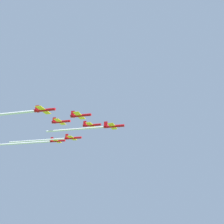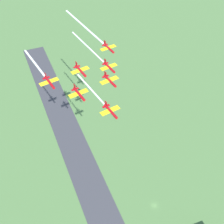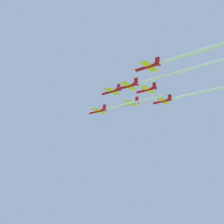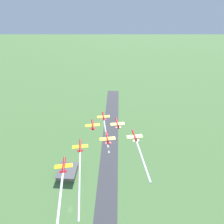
% 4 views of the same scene
% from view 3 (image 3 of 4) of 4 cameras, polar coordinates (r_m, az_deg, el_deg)
% --- Properties ---
extents(jet_0, '(10.95, 10.54, 3.66)m').
position_cam_3_polar(jet_0, '(169.93, -2.51, 0.18)').
color(jet_0, '#B20C14').
extents(jet_1, '(10.95, 10.54, 3.66)m').
position_cam_3_polar(jet_1, '(156.61, -0.02, 3.80)').
color(jet_1, '#B20C14').
extents(jet_2, '(10.95, 10.54, 3.66)m').
position_cam_3_polar(jet_2, '(170.21, 3.42, 1.59)').
color(jet_2, '#B20C14').
extents(jet_3, '(10.95, 10.54, 3.66)m').
position_cam_3_polar(jet_3, '(140.41, 2.99, 4.77)').
color(jet_3, '#B20C14').
extents(jet_4, '(10.95, 10.54, 3.66)m').
position_cam_3_polar(jet_4, '(156.49, 6.44, 4.07)').
color(jet_4, '#B20C14').
extents(jet_5, '(10.95, 10.54, 3.66)m').
position_cam_3_polar(jet_5, '(171.22, 9.32, 1.99)').
color(jet_5, '#B20C14').
extents(jet_6, '(10.95, 10.54, 3.66)m').
position_cam_3_polar(jet_6, '(127.27, 6.70, 8.27)').
color(jet_6, '#B20C14').
extents(smoke_trail_0, '(32.89, 7.36, 0.95)m').
position_cam_3_polar(smoke_trail_0, '(158.49, 3.75, 1.67)').
color(smoke_trail_0, white).
extents(smoke_trail_3, '(39.72, 8.67, 0.92)m').
position_cam_3_polar(smoke_trail_3, '(130.28, 12.50, 7.24)').
color(smoke_trail_3, white).
extents(smoke_trail_5, '(28.64, 6.75, 1.19)m').
position_cam_3_polar(smoke_trail_5, '(164.56, 15.44, 3.35)').
color(smoke_trail_5, white).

